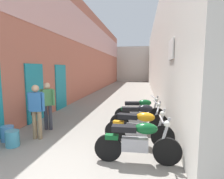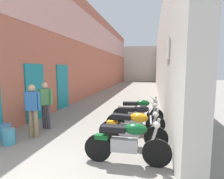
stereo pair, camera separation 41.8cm
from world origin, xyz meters
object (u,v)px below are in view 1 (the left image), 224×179
(water_jug_near_door, at_px, (7,133))
(water_jug_beside_first, at_px, (12,139))
(pedestrian_by_doorway, at_px, (36,108))
(motorcycle_second, at_px, (139,127))
(pedestrian_mid_alley, at_px, (48,102))
(umbrella_leaning, at_px, (33,107))
(motorcycle_nearest, at_px, (138,141))
(motorcycle_third, at_px, (139,117))
(motorcycle_fourth, at_px, (140,110))

(water_jug_near_door, bearing_deg, water_jug_beside_first, -37.07)
(pedestrian_by_doorway, xyz_separation_m, water_jug_near_door, (-0.75, -0.28, -0.71))
(motorcycle_second, height_order, pedestrian_mid_alley, pedestrian_mid_alley)
(water_jug_beside_first, bearing_deg, umbrella_leaning, 105.70)
(pedestrian_by_doorway, xyz_separation_m, water_jug_beside_first, (-0.35, -0.58, -0.71))
(motorcycle_nearest, height_order, umbrella_leaning, motorcycle_nearest)
(water_jug_near_door, relative_size, water_jug_beside_first, 1.00)
(motorcycle_third, distance_m, pedestrian_by_doorway, 3.09)
(motorcycle_third, height_order, water_jug_beside_first, motorcycle_third)
(motorcycle_nearest, distance_m, water_jug_beside_first, 3.27)
(motorcycle_third, height_order, pedestrian_mid_alley, pedestrian_mid_alley)
(pedestrian_mid_alley, bearing_deg, water_jug_near_door, -121.80)
(pedestrian_mid_alley, bearing_deg, pedestrian_by_doorway, -83.11)
(motorcycle_nearest, height_order, motorcycle_fourth, same)
(motorcycle_second, bearing_deg, pedestrian_by_doorway, -178.77)
(motorcycle_nearest, distance_m, pedestrian_mid_alley, 3.44)
(water_jug_near_door, height_order, umbrella_leaning, umbrella_leaning)
(pedestrian_mid_alley, xyz_separation_m, umbrella_leaning, (-0.70, 0.22, -0.24))
(motorcycle_third, relative_size, motorcycle_fourth, 1.00)
(motorcycle_fourth, relative_size, water_jug_near_door, 4.38)
(pedestrian_by_doorway, bearing_deg, water_jug_near_door, -159.83)
(water_jug_near_door, distance_m, water_jug_beside_first, 0.50)
(motorcycle_fourth, bearing_deg, umbrella_leaning, -165.81)
(motorcycle_fourth, bearing_deg, motorcycle_nearest, -90.00)
(motorcycle_second, bearing_deg, motorcycle_fourth, 90.00)
(motorcycle_second, relative_size, water_jug_near_door, 4.39)
(pedestrian_mid_alley, bearing_deg, motorcycle_fourth, 21.17)
(motorcycle_fourth, xyz_separation_m, water_jug_beside_first, (-3.24, -2.52, -0.29))
(water_jug_near_door, bearing_deg, umbrella_leaning, 92.02)
(pedestrian_by_doorway, bearing_deg, motorcycle_fourth, 33.85)
(motorcycle_fourth, distance_m, pedestrian_by_doorway, 3.51)
(motorcycle_nearest, relative_size, pedestrian_mid_alley, 1.18)
(pedestrian_mid_alley, bearing_deg, water_jug_beside_first, -100.66)
(motorcycle_fourth, height_order, water_jug_beside_first, motorcycle_fourth)
(motorcycle_third, xyz_separation_m, pedestrian_by_doorway, (-2.89, -1.01, 0.42))
(pedestrian_by_doorway, height_order, pedestrian_mid_alley, same)
(motorcycle_second, bearing_deg, pedestrian_mid_alley, 166.44)
(water_jug_near_door, xyz_separation_m, water_jug_beside_first, (0.40, -0.30, 0.00))
(motorcycle_fourth, height_order, pedestrian_by_doorway, pedestrian_by_doorway)
(pedestrian_by_doorway, distance_m, umbrella_leaning, 1.31)
(water_jug_near_door, height_order, water_jug_beside_first, same)
(motorcycle_fourth, height_order, water_jug_near_door, motorcycle_fourth)
(motorcycle_fourth, bearing_deg, pedestrian_mid_alley, -158.83)
(motorcycle_third, bearing_deg, pedestrian_by_doorway, -160.73)
(water_jug_beside_first, bearing_deg, pedestrian_mid_alley, 79.34)
(water_jug_beside_first, bearing_deg, motorcycle_fourth, 37.82)
(motorcycle_second, height_order, umbrella_leaning, motorcycle_second)
(motorcycle_fourth, distance_m, pedestrian_mid_alley, 3.23)
(umbrella_leaning, bearing_deg, water_jug_near_door, -87.98)
(pedestrian_mid_alley, distance_m, umbrella_leaning, 0.77)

